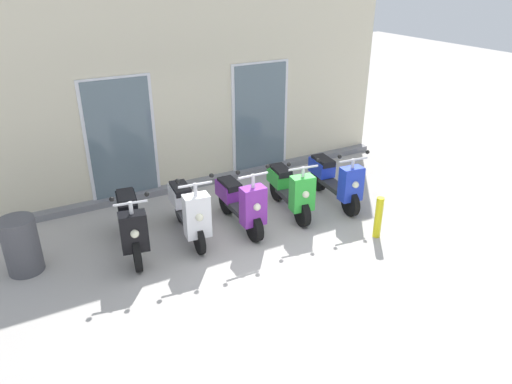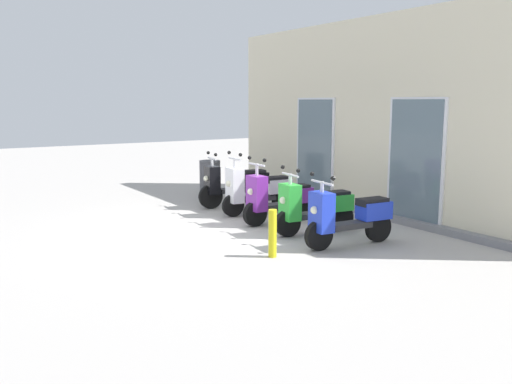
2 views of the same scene
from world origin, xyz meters
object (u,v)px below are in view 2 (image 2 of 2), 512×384
Objects in this scene: scooter_black at (235,184)px; curb_bollard at (273,233)px; scooter_white at (256,189)px; scooter_blue at (348,216)px; scooter_purple at (278,199)px; trash_bin at (210,178)px; scooter_green at (314,207)px.

scooter_black is 3.87m from curb_bollard.
scooter_white is 2.80m from scooter_blue.
curb_bollard is (3.57, -1.48, -0.14)m from scooter_black.
scooter_purple reaches higher than trash_bin.
scooter_purple is 0.94× the size of scooter_blue.
curb_bollard is at bearing -37.00° from scooter_purple.
scooter_green reaches higher than scooter_blue.
scooter_white is at bearing 177.80° from scooter_blue.
trash_bin is at bearing 161.53° from curb_bollard.
scooter_green is 1.61m from curb_bollard.
scooter_purple is at bearing 143.00° from curb_bollard.
trash_bin is (-2.42, 0.26, -0.09)m from scooter_white.
scooter_blue is at bearing -2.20° from scooter_white.
scooter_black is 1.05× the size of scooter_white.
scooter_black is 1.79m from scooter_purple.
scooter_purple is at bearing -6.09° from trash_bin.
scooter_purple is (0.87, -0.09, -0.05)m from scooter_white.
trash_bin is at bearing 173.91° from scooter_purple.
trash_bin is at bearing 175.97° from scooter_green.
trash_bin is (-5.09, 1.70, 0.07)m from curb_bollard.
scooter_blue is at bearing -2.42° from scooter_black.
scooter_green is at bearing 119.49° from curb_bollard.
scooter_black is 1.53m from trash_bin.
scooter_green is at bearing -1.83° from scooter_black.
scooter_white is 2.44m from trash_bin.
scooter_black is at bearing 177.58° from scooter_blue.
scooter_green is 2.16× the size of curb_bollard.
scooter_black is at bearing 176.92° from scooter_white.
scooter_blue is (2.80, -0.11, -0.03)m from scooter_white.
scooter_black is 0.91m from scooter_white.
scooter_white is 1.02× the size of scooter_green.
trash_bin is (-3.30, 0.35, -0.04)m from scooter_purple.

